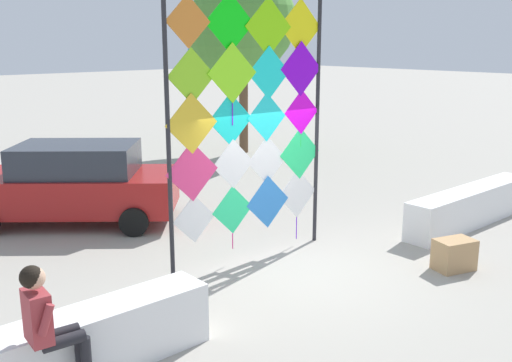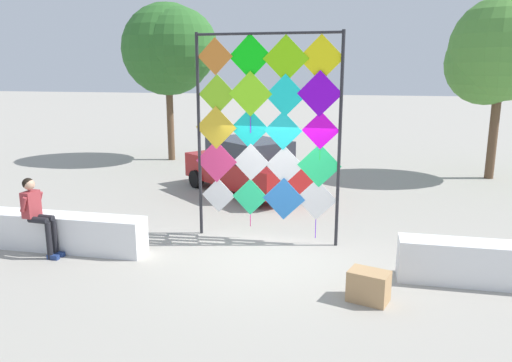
% 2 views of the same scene
% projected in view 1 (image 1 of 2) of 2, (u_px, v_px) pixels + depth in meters
% --- Properties ---
extents(ground, '(120.00, 120.00, 0.00)m').
position_uv_depth(ground, '(302.00, 272.00, 9.51)').
color(ground, '#9E998E').
extents(plaza_ledge_left, '(3.91, 0.58, 0.76)m').
position_uv_depth(plaza_ledge_left, '(45.00, 358.00, 6.22)').
color(plaza_ledge_left, white).
rests_on(plaza_ledge_left, ground).
extents(plaza_ledge_right, '(3.91, 0.58, 0.76)m').
position_uv_depth(plaza_ledge_right, '(471.00, 206.00, 11.91)').
color(plaza_ledge_right, white).
rests_on(plaza_ledge_right, ground).
extents(kite_display_rack, '(3.20, 0.24, 4.44)m').
position_uv_depth(kite_display_rack, '(251.00, 113.00, 9.53)').
color(kite_display_rack, '#232328').
rests_on(kite_display_rack, ground).
extents(seated_vendor, '(0.74, 0.54, 1.60)m').
position_uv_depth(seated_vendor, '(51.00, 325.00, 5.74)').
color(seated_vendor, black).
rests_on(seated_vendor, ground).
extents(parked_car, '(4.38, 4.11, 1.64)m').
position_uv_depth(parked_car, '(73.00, 183.00, 11.95)').
color(parked_car, maroon).
rests_on(parked_car, ground).
extents(cardboard_box_large, '(0.73, 0.59, 0.51)m').
position_uv_depth(cardboard_box_large, '(454.00, 255.00, 9.57)').
color(cardboard_box_large, tan).
rests_on(cardboard_box_large, ground).
extents(tree_broadleaf, '(3.43, 3.37, 5.98)m').
position_uv_depth(tree_broadleaf, '(243.00, 24.00, 18.70)').
color(tree_broadleaf, brown).
rests_on(tree_broadleaf, ground).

